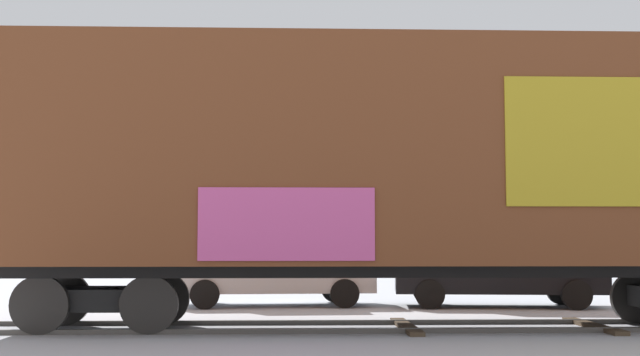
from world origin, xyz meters
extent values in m
plane|color=#B2B5BC|center=(0.00, 0.00, 0.00)|extent=(260.00, 260.00, 0.00)
cube|color=#4C4742|center=(-0.55, -0.72, 0.04)|extent=(59.89, 3.79, 0.08)
cube|color=#4C4742|center=(-0.64, 0.72, 0.04)|extent=(59.89, 3.79, 0.08)
cube|color=#423323|center=(2.54, 0.19, 0.04)|extent=(0.39, 2.51, 0.07)
cube|color=#423323|center=(-0.62, 0.00, 0.04)|extent=(0.39, 2.51, 0.07)
cube|color=brown|center=(-0.59, 0.00, 2.89)|extent=(14.16, 3.75, 3.64)
cube|color=#2D2823|center=(-0.59, 0.00, 4.83)|extent=(13.31, 1.22, 0.24)
cube|color=#B2931E|center=(2.34, -1.28, 2.98)|extent=(3.08, 0.22, 2.00)
cube|color=#CC4C8C|center=(-2.53, -1.59, 1.71)|extent=(2.65, 0.19, 1.10)
cube|color=black|center=(-0.59, 0.00, 0.97)|extent=(13.80, 2.43, 0.20)
cube|color=black|center=(-5.62, -0.31, 0.51)|extent=(2.18, 1.43, 0.36)
cylinder|color=black|center=(-6.42, -1.08, 0.46)|extent=(0.93, 0.18, 0.92)
cylinder|color=black|center=(-6.51, 0.36, 0.46)|extent=(0.93, 0.18, 0.92)
cylinder|color=black|center=(-4.72, -0.98, 0.46)|extent=(0.93, 0.18, 0.92)
cylinder|color=black|center=(-4.81, 0.46, 0.46)|extent=(0.93, 0.18, 0.92)
cylinder|color=black|center=(3.54, 0.98, 0.46)|extent=(0.93, 0.18, 0.92)
cube|color=silver|center=(0.00, 69.81, 6.55)|extent=(142.98, 29.80, 13.11)
cube|color=brown|center=(11.77, 60.87, 14.16)|extent=(6.78, 3.92, 2.10)
cone|color=#193D23|center=(-29.63, 62.71, 14.74)|extent=(1.63, 1.63, 3.26)
cone|color=#193D23|center=(10.63, 64.30, 15.48)|extent=(2.37, 2.37, 4.73)
cone|color=#193D23|center=(21.22, 60.89, 14.74)|extent=(1.63, 1.63, 3.25)
cube|color=#B7BABF|center=(-3.26, 5.08, 0.63)|extent=(4.68, 2.43, 0.62)
cube|color=#2D333D|center=(-3.40, 5.06, 1.24)|extent=(2.33, 1.95, 0.61)
cylinder|color=black|center=(-1.86, 6.16, 0.32)|extent=(0.66, 0.30, 0.64)
cylinder|color=black|center=(-1.64, 4.38, 0.32)|extent=(0.66, 0.30, 0.64)
cylinder|color=black|center=(-4.89, 5.77, 0.32)|extent=(0.66, 0.30, 0.64)
cylinder|color=black|center=(-4.66, 4.00, 0.32)|extent=(0.66, 0.30, 0.64)
cube|color=black|center=(1.81, 4.84, 0.66)|extent=(4.66, 1.94, 0.68)
cube|color=#2D333D|center=(1.55, 4.86, 1.37)|extent=(2.03, 1.63, 0.74)
cylinder|color=black|center=(3.40, 5.57, 0.32)|extent=(0.65, 0.25, 0.64)
cylinder|color=black|center=(3.32, 3.96, 0.32)|extent=(0.65, 0.25, 0.64)
cylinder|color=black|center=(0.30, 5.73, 0.32)|extent=(0.65, 0.25, 0.64)
cylinder|color=black|center=(0.21, 4.12, 0.32)|extent=(0.65, 0.25, 0.64)
camera|label=1|loc=(-1.71, -14.10, 1.42)|focal=46.85mm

